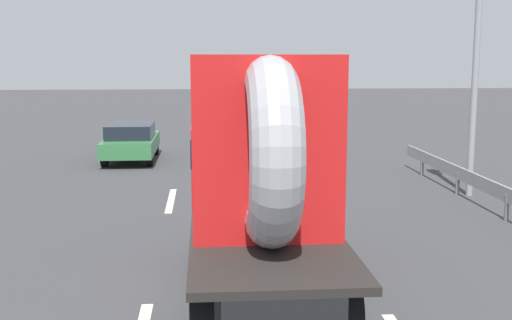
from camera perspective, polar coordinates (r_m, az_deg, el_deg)
ground_plane at (r=10.08m, az=-1.78°, el=-10.65°), size 120.00×120.00×0.00m
flatbed_truck at (r=9.51m, az=0.24°, el=-1.56°), size 2.02×5.34×3.44m
distant_sedan at (r=21.74m, az=-11.04°, el=1.70°), size 1.63×3.80×1.24m
traffic_light at (r=16.55m, az=19.07°, el=10.20°), size 0.42×0.36×5.94m
guardrail at (r=15.65m, az=19.32°, el=-2.03°), size 0.10×10.62×0.71m
lane_dash_left_far at (r=15.60m, az=-7.56°, el=-3.57°), size 0.16×2.61×0.01m
lane_dash_right_far at (r=15.64m, az=4.36°, el=-3.48°), size 0.16×2.63×0.01m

